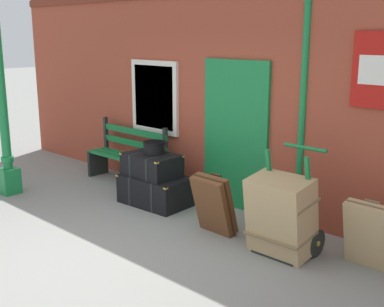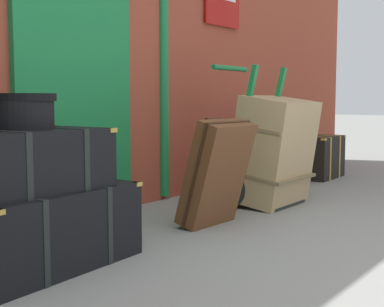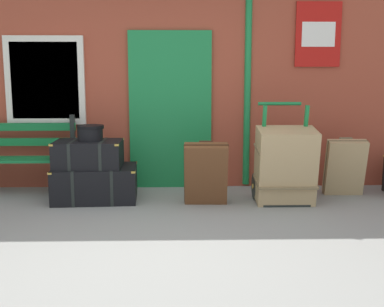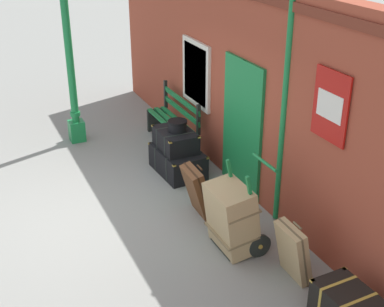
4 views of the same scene
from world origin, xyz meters
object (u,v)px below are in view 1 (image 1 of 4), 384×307
(lamp_post, at_px, (4,122))
(platform_bench, at_px, (128,157))
(porters_trolley, at_px, (289,228))
(suitcase_slate, at_px, (214,205))
(round_hatbox, at_px, (154,147))
(steamer_trunk_base, at_px, (156,190))
(suitcase_cream, at_px, (368,235))
(steamer_trunk_middle, at_px, (152,165))
(large_brown_trunk, at_px, (281,216))

(lamp_post, height_order, platform_bench, lamp_post)
(porters_trolley, bearing_deg, suitcase_slate, -166.95)
(lamp_post, bearing_deg, round_hatbox, 32.04)
(round_hatbox, relative_size, suitcase_slate, 0.41)
(lamp_post, distance_m, porters_trolley, 4.57)
(steamer_trunk_base, xyz_separation_m, suitcase_cream, (3.14, 0.16, 0.16))
(steamer_trunk_middle, bearing_deg, large_brown_trunk, -5.23)
(suitcase_slate, bearing_deg, porters_trolley, 13.05)
(large_brown_trunk, relative_size, suitcase_slate, 1.21)
(large_brown_trunk, xyz_separation_m, suitcase_slate, (-0.95, -0.04, -0.09))
(steamer_trunk_middle, distance_m, large_brown_trunk, 2.38)
(steamer_trunk_base, xyz_separation_m, suitcase_slate, (1.35, -0.27, 0.17))
(steamer_trunk_base, bearing_deg, suitcase_slate, -11.17)
(platform_bench, distance_m, steamer_trunk_base, 1.23)
(round_hatbox, bearing_deg, platform_bench, 159.93)
(steamer_trunk_base, bearing_deg, platform_bench, 159.77)
(steamer_trunk_base, distance_m, large_brown_trunk, 2.32)
(suitcase_cream, bearing_deg, lamp_post, -165.03)
(platform_bench, bearing_deg, suitcase_slate, -15.41)
(steamer_trunk_base, relative_size, porters_trolley, 0.87)
(suitcase_slate, bearing_deg, steamer_trunk_base, 168.83)
(steamer_trunk_base, bearing_deg, large_brown_trunk, -5.53)
(platform_bench, height_order, porters_trolley, porters_trolley)
(steamer_trunk_base, relative_size, suitcase_cream, 1.39)
(porters_trolley, bearing_deg, platform_bench, 172.30)
(lamp_post, bearing_deg, large_brown_trunk, 13.08)
(platform_bench, distance_m, porters_trolley, 3.46)
(large_brown_trunk, bearing_deg, porters_trolley, 90.00)
(suitcase_slate, xyz_separation_m, suitcase_cream, (1.79, 0.42, -0.01))
(steamer_trunk_middle, distance_m, porters_trolley, 2.38)
(platform_bench, bearing_deg, round_hatbox, -20.07)
(lamp_post, height_order, steamer_trunk_base, lamp_post)
(suitcase_slate, relative_size, suitcase_cream, 1.03)
(steamer_trunk_base, height_order, suitcase_slate, suitcase_slate)
(steamer_trunk_middle, height_order, suitcase_slate, suitcase_slate)
(suitcase_cream, bearing_deg, steamer_trunk_middle, -177.10)
(steamer_trunk_middle, height_order, round_hatbox, round_hatbox)
(round_hatbox, bearing_deg, suitcase_slate, -11.61)
(platform_bench, relative_size, suitcase_slate, 2.07)
(lamp_post, distance_m, steamer_trunk_middle, 2.38)
(large_brown_trunk, bearing_deg, suitcase_slate, -177.36)
(lamp_post, distance_m, steamer_trunk_base, 2.55)
(steamer_trunk_base, xyz_separation_m, round_hatbox, (-0.04, 0.02, 0.64))
(round_hatbox, distance_m, large_brown_trunk, 2.38)
(large_brown_trunk, bearing_deg, steamer_trunk_base, 174.47)
(porters_trolley, bearing_deg, steamer_trunk_middle, 179.02)
(platform_bench, xyz_separation_m, round_hatbox, (1.09, -0.40, 0.40))
(round_hatbox, bearing_deg, porters_trolley, -1.62)
(lamp_post, bearing_deg, porters_trolley, 15.26)
(lamp_post, relative_size, large_brown_trunk, 3.19)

